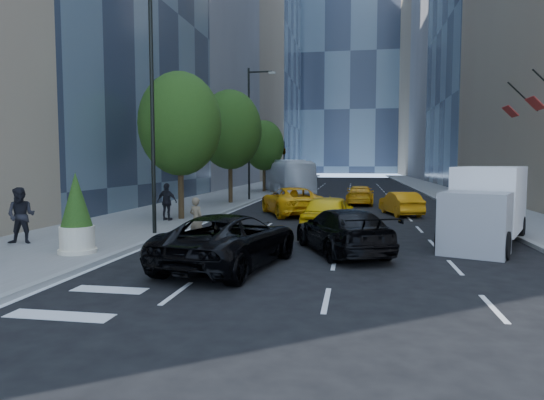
% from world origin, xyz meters
% --- Properties ---
extents(ground, '(160.00, 160.00, 0.00)m').
position_xyz_m(ground, '(0.00, 0.00, 0.00)').
color(ground, black).
rests_on(ground, ground).
extents(sidewalk_left, '(6.00, 120.00, 0.15)m').
position_xyz_m(sidewalk_left, '(-9.00, 30.00, 0.07)').
color(sidewalk_left, slate).
rests_on(sidewalk_left, ground).
extents(sidewalk_right, '(4.00, 120.00, 0.15)m').
position_xyz_m(sidewalk_right, '(10.00, 30.00, 0.07)').
color(sidewalk_right, slate).
rests_on(sidewalk_right, ground).
extents(tower_left_end, '(20.00, 28.00, 60.00)m').
position_xyz_m(tower_left_end, '(-22.00, 92.00, 30.00)').
color(tower_left_end, '#2C3444').
rests_on(tower_left_end, ground).
extents(tower_right_far, '(20.00, 24.00, 50.00)m').
position_xyz_m(tower_right_far, '(22.00, 98.00, 25.00)').
color(tower_right_far, gray).
rests_on(tower_right_far, ground).
extents(tower_distant, '(40.00, 20.00, 90.00)m').
position_xyz_m(tower_distant, '(0.00, 120.00, 45.00)').
color(tower_distant, '#2C3444').
rests_on(tower_distant, ground).
extents(lamp_near, '(2.13, 0.22, 10.00)m').
position_xyz_m(lamp_near, '(-6.32, 4.00, 5.81)').
color(lamp_near, black).
rests_on(lamp_near, sidewalk_left).
extents(lamp_far, '(2.13, 0.22, 10.00)m').
position_xyz_m(lamp_far, '(-6.32, 22.00, 5.81)').
color(lamp_far, black).
rests_on(lamp_far, sidewalk_left).
extents(tree_near, '(4.20, 4.20, 7.46)m').
position_xyz_m(tree_near, '(-7.20, 9.00, 4.97)').
color(tree_near, '#312113').
rests_on(tree_near, sidewalk_left).
extents(tree_mid, '(4.50, 4.50, 7.99)m').
position_xyz_m(tree_mid, '(-7.20, 19.00, 5.32)').
color(tree_mid, '#312113').
rests_on(tree_mid, sidewalk_left).
extents(tree_far, '(3.90, 3.90, 6.92)m').
position_xyz_m(tree_far, '(-7.20, 32.00, 4.62)').
color(tree_far, '#312113').
rests_on(tree_far, sidewalk_left).
extents(traffic_signal, '(2.48, 0.53, 5.20)m').
position_xyz_m(traffic_signal, '(-6.40, 40.00, 4.23)').
color(traffic_signal, black).
rests_on(traffic_signal, sidewalk_left).
extents(skateboarder, '(0.71, 0.60, 1.65)m').
position_xyz_m(skateboarder, '(-4.18, 2.45, 0.83)').
color(skateboarder, brown).
rests_on(skateboarder, ground).
extents(black_sedan_lincoln, '(3.65, 6.05, 1.57)m').
position_xyz_m(black_sedan_lincoln, '(-2.00, -1.00, 0.79)').
color(black_sedan_lincoln, black).
rests_on(black_sedan_lincoln, ground).
extents(black_sedan_mercedes, '(3.91, 5.63, 1.51)m').
position_xyz_m(black_sedan_mercedes, '(1.20, 1.70, 0.76)').
color(black_sedan_mercedes, black).
rests_on(black_sedan_mercedes, ground).
extents(taxi_a, '(2.45, 5.03, 1.65)m').
position_xyz_m(taxi_a, '(0.50, 6.50, 0.83)').
color(taxi_a, yellow).
rests_on(taxi_a, ground).
extents(taxi_b, '(2.36, 4.30, 1.35)m').
position_xyz_m(taxi_b, '(4.20, 14.00, 0.67)').
color(taxi_b, orange).
rests_on(taxi_b, ground).
extents(taxi_c, '(4.65, 6.36, 1.61)m').
position_xyz_m(taxi_c, '(-2.00, 13.00, 0.80)').
color(taxi_c, '#FDB00D').
rests_on(taxi_c, ground).
extents(taxi_d, '(2.07, 4.75, 1.36)m').
position_xyz_m(taxi_d, '(1.97, 20.50, 0.68)').
color(taxi_d, '#F6A50C').
rests_on(taxi_d, ground).
extents(city_bus, '(6.52, 11.86, 3.24)m').
position_xyz_m(city_bus, '(-4.80, 31.02, 1.62)').
color(city_bus, white).
rests_on(city_bus, ground).
extents(box_truck, '(4.30, 6.38, 2.88)m').
position_xyz_m(box_truck, '(6.38, 4.25, 1.47)').
color(box_truck, white).
rests_on(box_truck, ground).
extents(pedestrian_a, '(1.14, 0.98, 2.02)m').
position_xyz_m(pedestrian_a, '(-10.12, 0.76, 1.16)').
color(pedestrian_a, black).
rests_on(pedestrian_a, sidewalk_left).
extents(pedestrian_b, '(1.15, 0.62, 1.86)m').
position_xyz_m(pedestrian_b, '(-7.61, 8.14, 1.08)').
color(pedestrian_b, black).
rests_on(pedestrian_b, sidewalk_left).
extents(planter_shrub, '(1.08, 1.08, 2.60)m').
position_xyz_m(planter_shrub, '(-7.19, -0.49, 1.39)').
color(planter_shrub, beige).
rests_on(planter_shrub, sidewalk_left).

